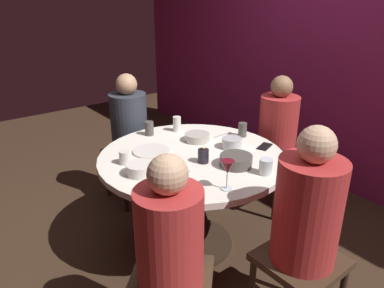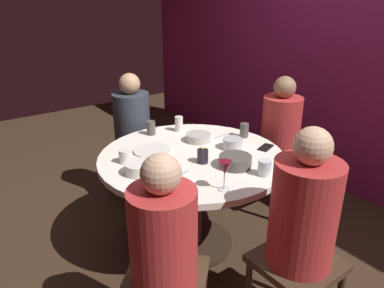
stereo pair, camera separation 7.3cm
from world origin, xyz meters
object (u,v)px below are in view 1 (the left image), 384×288
object	(u,v)px
bowl_serving_large	(232,143)
cup_by_right_diner	(149,128)
seated_diner_front_right	(169,240)
seated_diner_left	(129,125)
seated_diner_right	(307,214)
dinner_plate	(151,151)
cell_phone	(265,146)
candle_holder	(203,156)
bowl_small_white	(197,137)
seated_diner_back	(278,129)
wine_glass	(227,169)
cup_by_left_diner	(266,167)
bowl_sauce_side	(236,161)
dining_table	(192,176)
bowl_salad_center	(140,169)
cup_center_front	(177,124)
cup_beside_wine	(243,130)
cup_near_candle	(125,157)
cup_far_edge	(161,182)

from	to	relation	value
bowl_serving_large	cup_by_right_diner	xyz separation A→B (m)	(-0.58, -0.32, 0.02)
seated_diner_front_right	cup_by_right_diner	distance (m)	1.29
seated_diner_left	seated_diner_right	xyz separation A→B (m)	(1.79, -0.00, 0.03)
dinner_plate	seated_diner_right	bearing A→B (deg)	9.46
seated_diner_right	cell_phone	world-z (taller)	seated_diner_right
dinner_plate	cell_phone	bearing A→B (deg)	57.83
seated_diner_front_right	candle_holder	world-z (taller)	seated_diner_front_right
seated_diner_left	seated_diner_right	distance (m)	1.79
cell_phone	bowl_small_white	distance (m)	0.50
seated_diner_back	wine_glass	xyz separation A→B (m)	(0.49, -1.04, 0.15)
candle_holder	cup_by_left_diner	bearing A→B (deg)	27.72
dinner_plate	bowl_sauce_side	size ratio (longest dim) A/B	1.24
cell_phone	seated_diner_back	bearing A→B (deg)	-81.83
dining_table	cell_phone	xyz separation A→B (m)	(0.22, 0.49, 0.17)
seated_diner_right	bowl_salad_center	size ratio (longest dim) A/B	7.03
bowl_salad_center	cup_by_right_diner	world-z (taller)	cup_by_right_diner
wine_glass	cup_center_front	distance (m)	0.99
seated_diner_back	bowl_serving_large	distance (m)	0.61
dinner_plate	cup_beside_wine	bearing A→B (deg)	75.74
seated_diner_left	seated_diner_front_right	size ratio (longest dim) A/B	1.02
seated_diner_left	wine_glass	distance (m)	1.38
dinner_plate	cup_by_right_diner	distance (m)	0.34
cup_near_candle	cup_by_right_diner	xyz separation A→B (m)	(-0.34, 0.40, 0.01)
seated_diner_left	wine_glass	bearing A→B (deg)	-5.83
cup_by_right_diner	dinner_plate	bearing A→B (deg)	-29.91
cup_far_edge	cup_beside_wine	world-z (taller)	cup_beside_wine
seated_diner_front_right	cup_near_candle	bearing A→B (deg)	30.53
dining_table	bowl_small_white	bearing A→B (deg)	133.20
bowl_sauce_side	cup_center_front	xyz separation A→B (m)	(-0.75, 0.08, 0.02)
bowl_salad_center	seated_diner_left	bearing A→B (deg)	154.80
cup_by_right_diner	cell_phone	bearing A→B (deg)	35.84
wine_glass	bowl_sauce_side	xyz separation A→B (m)	(-0.18, 0.25, -0.09)
cup_by_left_diner	seated_diner_front_right	bearing A→B (deg)	-80.80
wine_glass	bowl_serving_large	xyz separation A→B (m)	(-0.41, 0.44, -0.09)
dinner_plate	cup_far_edge	bearing A→B (deg)	-26.26
seated_diner_left	bowl_sauce_side	world-z (taller)	seated_diner_left
bowl_sauce_side	cup_beside_wine	bearing A→B (deg)	129.95
candle_holder	cup_by_left_diner	distance (m)	0.41
wine_glass	bowl_sauce_side	size ratio (longest dim) A/B	0.85
seated_diner_left	seated_diner_front_right	distance (m)	1.63
bowl_sauce_side	cup_by_right_diner	size ratio (longest dim) A/B	1.91
cell_phone	cup_beside_wine	distance (m)	0.26
bowl_serving_large	cup_by_left_diner	distance (m)	0.44
dinner_plate	bowl_serving_large	bearing A→B (deg)	59.10
dining_table	bowl_salad_center	world-z (taller)	bowl_salad_center
bowl_sauce_side	dinner_plate	bearing A→B (deg)	-149.69
dining_table	seated_diner_right	world-z (taller)	seated_diner_right
seated_diner_right	bowl_salad_center	xyz separation A→B (m)	(-0.89, -0.42, 0.03)
seated_diner_left	cup_by_left_diner	bearing A→B (deg)	7.24
dinner_plate	cup_by_right_diner	bearing A→B (deg)	150.09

